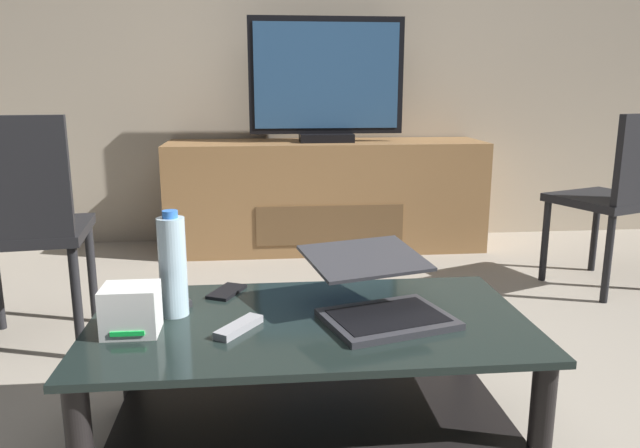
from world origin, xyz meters
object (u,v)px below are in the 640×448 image
(laptop, at_px, (378,293))
(tv_remote, at_px, (239,327))
(dining_chair, at_px, (621,192))
(television, at_px, (326,82))
(coffee_table, at_px, (310,360))
(media_cabinet, at_px, (326,195))
(cell_phone, at_px, (227,292))
(router_box, at_px, (131,310))
(soundbar_remote, at_px, (175,297))
(water_bottle_near, at_px, (173,266))
(side_chair, at_px, (21,221))

(laptop, distance_m, tv_remote, 0.39)
(dining_chair, bearing_deg, television, 145.16)
(tv_remote, bearing_deg, coffee_table, 53.03)
(coffee_table, relative_size, laptop, 2.55)
(media_cabinet, xyz_separation_m, cell_phone, (-0.52, -1.94, 0.06))
(cell_phone, bearing_deg, router_box, -103.84)
(television, relative_size, laptop, 1.98)
(tv_remote, xyz_separation_m, soundbar_remote, (-0.19, 0.25, 0.00))
(laptop, bearing_deg, coffee_table, -176.21)
(television, distance_m, dining_chair, 1.72)
(media_cabinet, distance_m, cell_phone, 2.01)
(coffee_table, height_order, water_bottle_near, water_bottle_near)
(media_cabinet, relative_size, side_chair, 2.13)
(cell_phone, height_order, tv_remote, tv_remote)
(coffee_table, height_order, media_cabinet, media_cabinet)
(router_box, bearing_deg, cell_phone, 51.10)
(coffee_table, distance_m, side_chair, 1.28)
(side_chair, relative_size, router_box, 6.52)
(television, height_order, router_box, television)
(television, relative_size, water_bottle_near, 3.13)
(television, bearing_deg, media_cabinet, 90.00)
(coffee_table, relative_size, tv_remote, 7.45)
(coffee_table, height_order, laptop, laptop)
(laptop, relative_size, cell_phone, 3.35)
(media_cabinet, relative_size, cell_phone, 13.89)
(cell_phone, bearing_deg, tv_remote, -56.04)
(laptop, bearing_deg, tv_remote, -168.94)
(side_chair, xyz_separation_m, tv_remote, (0.83, -0.80, -0.12))
(water_bottle_near, xyz_separation_m, cell_phone, (0.13, 0.16, -0.14))
(router_box, bearing_deg, side_chair, 124.99)
(laptop, xyz_separation_m, tv_remote, (-0.38, -0.07, -0.05))
(television, distance_m, soundbar_remote, 2.17)
(media_cabinet, bearing_deg, router_box, -108.49)
(coffee_table, distance_m, dining_chair, 2.04)
(dining_chair, height_order, water_bottle_near, dining_chair)
(soundbar_remote, bearing_deg, cell_phone, -8.56)
(tv_remote, bearing_deg, television, 113.01)
(media_cabinet, relative_size, tv_remote, 12.15)
(coffee_table, distance_m, router_box, 0.50)
(dining_chair, distance_m, side_chair, 2.69)
(water_bottle_near, bearing_deg, media_cabinet, 72.85)
(coffee_table, xyz_separation_m, media_cabinet, (0.28, 2.17, 0.07))
(dining_chair, relative_size, router_box, 6.33)
(coffee_table, relative_size, television, 1.29)
(router_box, bearing_deg, media_cabinet, 71.51)
(router_box, relative_size, soundbar_remote, 0.88)
(router_box, relative_size, cell_phone, 1.00)
(dining_chair, xyz_separation_m, router_box, (-2.09, -1.26, -0.05))
(coffee_table, height_order, dining_chair, dining_chair)
(soundbar_remote, bearing_deg, media_cabinet, 44.52)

